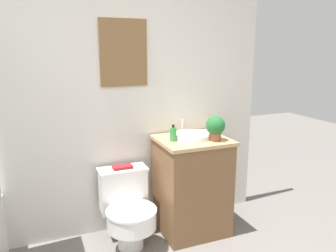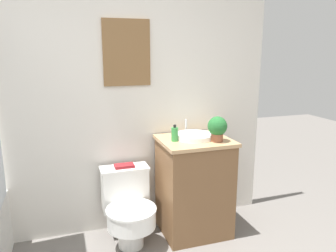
{
  "view_description": "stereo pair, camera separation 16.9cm",
  "coord_description": "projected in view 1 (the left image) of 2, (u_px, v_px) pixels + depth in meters",
  "views": [
    {
      "loc": [
        -0.3,
        -0.81,
        1.62
      ],
      "look_at": [
        0.64,
        1.5,
        1.05
      ],
      "focal_mm": 35.0,
      "sensor_mm": 36.0,
      "label": 1
    },
    {
      "loc": [
        -0.14,
        -0.86,
        1.62
      ],
      "look_at": [
        0.64,
        1.5,
        1.05
      ],
      "focal_mm": 35.0,
      "sensor_mm": 36.0,
      "label": 2
    }
  ],
  "objects": [
    {
      "name": "wall_back",
      "position": [
        75.0,
        96.0,
        2.7
      ],
      "size": [
        3.49,
        0.07,
        2.5
      ],
      "color": "silver",
      "rests_on": "ground_plane"
    },
    {
      "name": "toilet",
      "position": [
        128.0,
        207.0,
        2.76
      ],
      "size": [
        0.42,
        0.56,
        0.63
      ],
      "color": "white",
      "rests_on": "ground_plane"
    },
    {
      "name": "vanity",
      "position": [
        192.0,
        185.0,
        2.94
      ],
      "size": [
        0.61,
        0.54,
        0.87
      ],
      "color": "brown",
      "rests_on": "ground_plane"
    },
    {
      "name": "sink",
      "position": [
        192.0,
        136.0,
        2.86
      ],
      "size": [
        0.34,
        0.37,
        0.13
      ],
      "color": "white",
      "rests_on": "vanity"
    },
    {
      "name": "soap_bottle",
      "position": [
        173.0,
        134.0,
        2.76
      ],
      "size": [
        0.06,
        0.06,
        0.14
      ],
      "color": "green",
      "rests_on": "vanity"
    },
    {
      "name": "potted_plant",
      "position": [
        215.0,
        127.0,
        2.76
      ],
      "size": [
        0.16,
        0.16,
        0.21
      ],
      "color": "brown",
      "rests_on": "vanity"
    },
    {
      "name": "book_on_tank",
      "position": [
        122.0,
        167.0,
        2.81
      ],
      "size": [
        0.17,
        0.1,
        0.02
      ],
      "color": "maroon",
      "rests_on": "toilet"
    }
  ]
}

